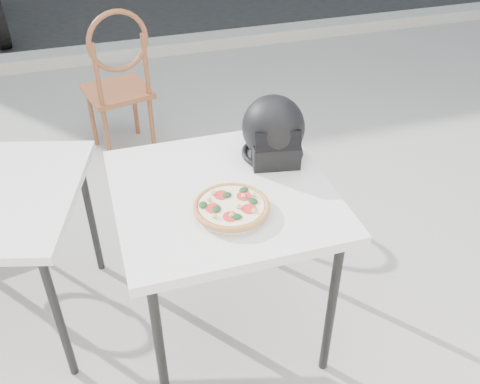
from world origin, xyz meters
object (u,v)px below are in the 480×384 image
object	(u,v)px
cafe_chair_main	(118,77)
pizza	(231,206)
plate	(231,211)
helmet	(274,132)
cafe_table_main	(223,204)

from	to	relation	value
cafe_chair_main	pizza	bearing A→B (deg)	83.85
pizza	cafe_chair_main	world-z (taller)	cafe_chair_main
plate	helmet	xyz separation A→B (m)	(0.29, 0.33, 0.12)
cafe_table_main	pizza	size ratio (longest dim) A/B	2.30
pizza	helmet	xyz separation A→B (m)	(0.29, 0.33, 0.09)
pizza	plate	bearing A→B (deg)	-85.82
pizza	cafe_chair_main	size ratio (longest dim) A/B	0.35
plate	pizza	size ratio (longest dim) A/B	0.79
cafe_chair_main	plate	bearing A→B (deg)	83.85
plate	cafe_chair_main	bearing A→B (deg)	96.79
helmet	cafe_chair_main	bearing A→B (deg)	118.67
cafe_table_main	cafe_chair_main	distance (m)	1.76
cafe_chair_main	helmet	bearing A→B (deg)	95.19
helmet	cafe_chair_main	xyz separation A→B (m)	(-0.51, 1.56, -0.35)
pizza	helmet	world-z (taller)	helmet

